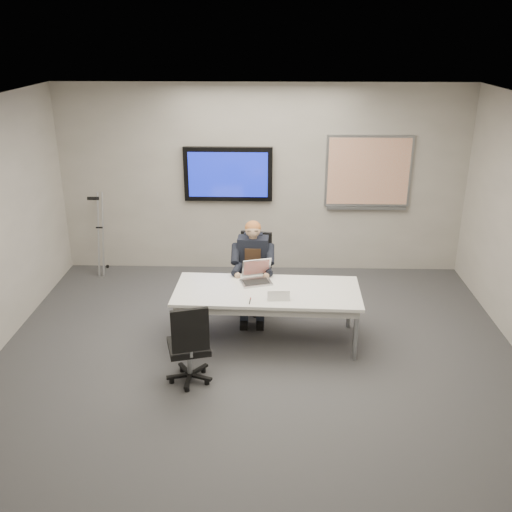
{
  "coord_description": "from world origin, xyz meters",
  "views": [
    {
      "loc": [
        0.14,
        -5.24,
        3.49
      ],
      "look_at": [
        -0.03,
        0.78,
        1.08
      ],
      "focal_mm": 40.0,
      "sensor_mm": 36.0,
      "label": 1
    }
  ],
  "objects_px": {
    "office_chair_near": "(190,358)",
    "laptop": "(256,276)",
    "office_chair_far": "(254,286)",
    "seated_person": "(253,281)",
    "conference_table": "(267,296)"
  },
  "relations": [
    {
      "from": "conference_table",
      "to": "laptop",
      "type": "xyz_separation_m",
      "value": [
        -0.13,
        0.26,
        0.14
      ]
    },
    {
      "from": "conference_table",
      "to": "seated_person",
      "type": "height_order",
      "value": "seated_person"
    },
    {
      "from": "office_chair_far",
      "to": "seated_person",
      "type": "distance_m",
      "value": 0.3
    },
    {
      "from": "office_chair_near",
      "to": "seated_person",
      "type": "xyz_separation_m",
      "value": [
        0.61,
        1.51,
        0.21
      ]
    },
    {
      "from": "conference_table",
      "to": "office_chair_far",
      "type": "height_order",
      "value": "office_chair_far"
    },
    {
      "from": "office_chair_far",
      "to": "office_chair_near",
      "type": "xyz_separation_m",
      "value": [
        -0.61,
        -1.75,
        -0.02
      ]
    },
    {
      "from": "seated_person",
      "to": "laptop",
      "type": "height_order",
      "value": "seated_person"
    },
    {
      "from": "seated_person",
      "to": "laptop",
      "type": "xyz_separation_m",
      "value": [
        0.06,
        -0.35,
        0.22
      ]
    },
    {
      "from": "office_chair_near",
      "to": "office_chair_far",
      "type": "bearing_deg",
      "value": -124.99
    },
    {
      "from": "office_chair_far",
      "to": "seated_person",
      "type": "height_order",
      "value": "seated_person"
    },
    {
      "from": "seated_person",
      "to": "laptop",
      "type": "relative_size",
      "value": 2.96
    },
    {
      "from": "conference_table",
      "to": "seated_person",
      "type": "relative_size",
      "value": 1.74
    },
    {
      "from": "office_chair_near",
      "to": "laptop",
      "type": "relative_size",
      "value": 2.22
    },
    {
      "from": "conference_table",
      "to": "laptop",
      "type": "bearing_deg",
      "value": 119.37
    },
    {
      "from": "conference_table",
      "to": "office_chair_far",
      "type": "bearing_deg",
      "value": 103.95
    }
  ]
}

